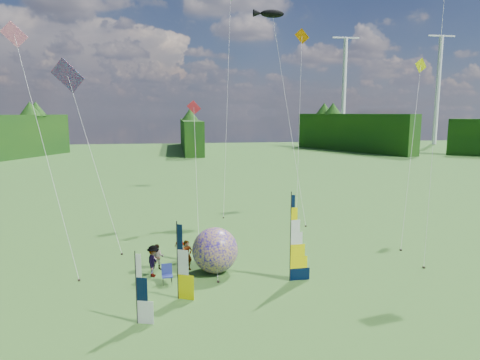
{
  "coord_description": "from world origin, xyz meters",
  "views": [
    {
      "loc": [
        -4.45,
        -17.77,
        8.98
      ],
      "look_at": [
        -1.0,
        4.0,
        5.5
      ],
      "focal_mm": 32.0,
      "sensor_mm": 36.0,
      "label": 1
    }
  ],
  "objects": [
    {
      "name": "ground",
      "position": [
        0.0,
        0.0,
        0.0
      ],
      "size": [
        220.0,
        220.0,
        0.0
      ],
      "primitive_type": "plane",
      "color": "#578230",
      "rests_on": "ground"
    },
    {
      "name": "treeline_ring",
      "position": [
        0.0,
        0.0,
        4.0
      ],
      "size": [
        210.0,
        210.0,
        8.0
      ],
      "primitive_type": null,
      "color": "#234D0F",
      "rests_on": "ground"
    },
    {
      "name": "turbine_left",
      "position": [
        70.0,
        95.0,
        15.0
      ],
      "size": [
        8.0,
        1.2,
        30.0
      ],
      "primitive_type": null,
      "color": "silver",
      "rests_on": "ground"
    },
    {
      "name": "turbine_right",
      "position": [
        45.0,
        102.0,
        15.0
      ],
      "size": [
        8.0,
        1.2,
        30.0
      ],
      "primitive_type": null,
      "color": "silver",
      "rests_on": "ground"
    },
    {
      "name": "feather_banner_main",
      "position": [
        1.63,
        3.45,
        2.36
      ],
      "size": [
        1.28,
        0.16,
        4.73
      ],
      "primitive_type": null,
      "rotation": [
        0.0,
        0.0,
        0.05
      ],
      "color": "black",
      "rests_on": "ground"
    },
    {
      "name": "side_banner_left",
      "position": [
        -4.34,
        2.16,
        1.87
      ],
      "size": [
        0.99,
        0.51,
        3.75
      ],
      "primitive_type": null,
      "rotation": [
        0.0,
        0.0,
        -0.42
      ],
      "color": "#FFE600",
      "rests_on": "ground"
    },
    {
      "name": "side_banner_far",
      "position": [
        -6.12,
        -0.07,
        1.56
      ],
      "size": [
        0.92,
        0.37,
        3.13
      ],
      "primitive_type": null,
      "rotation": [
        0.0,
        0.0,
        -0.3
      ],
      "color": "white",
      "rests_on": "ground"
    },
    {
      "name": "bol_inflatable",
      "position": [
        -2.21,
        5.39,
        1.29
      ],
      "size": [
        3.05,
        3.05,
        2.59
      ],
      "primitive_type": "sphere",
      "rotation": [
        0.0,
        0.0,
        0.2
      ],
      "color": "#0F009C",
      "rests_on": "ground"
    },
    {
      "name": "spectator_a",
      "position": [
        -3.76,
        5.94,
        0.88
      ],
      "size": [
        0.77,
        0.68,
        1.76
      ],
      "primitive_type": "imported",
      "rotation": [
        0.0,
        0.0,
        0.52
      ],
      "color": "#66594C",
      "rests_on": "ground"
    },
    {
      "name": "spectator_b",
      "position": [
        -5.44,
        6.27,
        0.76
      ],
      "size": [
        0.75,
        0.39,
        1.51
      ],
      "primitive_type": "imported",
      "rotation": [
        0.0,
        0.0,
        -0.04
      ],
      "color": "#66594C",
      "rests_on": "ground"
    },
    {
      "name": "spectator_c",
      "position": [
        -5.65,
        5.28,
        0.89
      ],
      "size": [
        0.62,
        1.2,
        1.77
      ],
      "primitive_type": "imported",
      "rotation": [
        0.0,
        0.0,
        1.39
      ],
      "color": "#66594C",
      "rests_on": "ground"
    },
    {
      "name": "spectator_d",
      "position": [
        -4.11,
        7.8,
        0.77
      ],
      "size": [
        0.91,
        0.9,
        1.55
      ],
      "primitive_type": "imported",
      "rotation": [
        0.0,
        0.0,
        2.37
      ],
      "color": "#66594C",
      "rests_on": "ground"
    },
    {
      "name": "camp_chair",
      "position": [
        -4.89,
        4.05,
        0.53
      ],
      "size": [
        0.65,
        0.65,
        1.05
      ],
      "primitive_type": null,
      "rotation": [
        0.0,
        0.0,
        0.07
      ],
      "color": "navy",
      "rests_on": "ground"
    },
    {
      "name": "kite_whale",
      "position": [
        5.85,
        20.11,
        10.15
      ],
      "size": [
        4.82,
        15.39,
        20.31
      ],
      "primitive_type": null,
      "rotation": [
        0.0,
        0.0,
        -0.12
      ],
      "color": "black",
      "rests_on": "ground"
    },
    {
      "name": "kite_rainbow_delta",
      "position": [
        -9.92,
        12.89,
        6.92
      ],
      "size": [
        11.04,
        13.14,
        13.85
      ],
      "primitive_type": null,
      "rotation": [
        0.0,
        0.0,
        -0.25
      ],
      "color": "red",
      "rests_on": "ground"
    },
    {
      "name": "kite_parafoil",
      "position": [
        11.98,
        7.19,
        9.99
      ],
      "size": [
        8.09,
        10.02,
        19.97
      ],
      "primitive_type": null,
      "rotation": [
        0.0,
        0.0,
        0.04
      ],
      "color": "#AA1C00",
      "rests_on": "ground"
    },
    {
      "name": "small_kite_red",
      "position": [
        -2.67,
        15.24,
        5.21
      ],
      "size": [
        3.25,
        9.53,
        10.42
      ],
      "primitive_type": null,
      "rotation": [
        0.0,
        0.0,
        0.12
      ],
      "color": "red",
      "rests_on": "ground"
    },
    {
      "name": "small_kite_orange",
      "position": [
        6.41,
        18.08,
        8.51
      ],
      "size": [
        5.03,
        9.21,
        17.01
      ],
      "primitive_type": null,
      "rotation": [
        0.0,
        0.0,
        -0.07
      ],
      "color": "#DD6F00",
      "rests_on": "ground"
    },
    {
      "name": "small_kite_yellow",
      "position": [
        13.09,
        11.48,
        6.91
      ],
      "size": [
        9.75,
        11.81,
        13.82
      ],
      "primitive_type": null,
      "rotation": [
        0.0,
        0.0,
        0.22
      ],
      "color": "#F0E806",
      "rests_on": "ground"
    },
    {
      "name": "small_kite_pink",
      "position": [
        -11.79,
        8.44,
        7.55
      ],
      "size": [
        7.71,
        9.55,
        15.1
      ],
      "primitive_type": null,
      "rotation": [
        0.0,
        0.0,
        0.08
      ],
      "color": "pink",
      "rests_on": "ground"
    },
    {
      "name": "small_kite_green",
      "position": [
        0.77,
        22.74,
        11.16
      ],
      "size": [
        5.22,
        12.59,
        22.31
      ],
      "primitive_type": null,
      "rotation": [
        0.0,
        0.0,
        -0.05
      ],
      "color": "green",
      "rests_on": "ground"
    }
  ]
}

